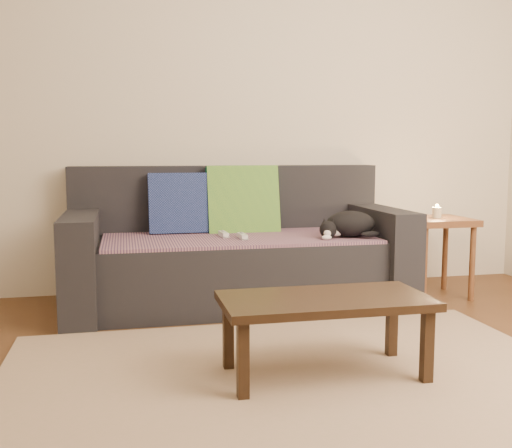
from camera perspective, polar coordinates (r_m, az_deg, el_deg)
name	(u,v)px	position (r m, az deg, el deg)	size (l,w,h in m)	color
ground	(309,399)	(2.46, 5.09, -16.27)	(4.50, 4.50, 0.00)	brown
back_wall	(224,103)	(4.22, -3.06, 11.44)	(4.50, 0.04, 2.60)	beige
sofa	(236,255)	(3.84, -1.92, -2.94)	(2.10, 0.94, 0.87)	#232328
throw_blanket	(239,238)	(3.73, -1.67, -1.34)	(1.66, 0.74, 0.02)	#3C284C
cushion_navy	(179,204)	(3.92, -7.36, 1.94)	(0.39, 0.10, 0.39)	#101F46
cushion_green	(243,202)	(3.98, -1.28, 2.07)	(0.48, 0.12, 0.48)	#0B4834
cat	(348,225)	(3.74, 8.80, -0.06)	(0.41, 0.32, 0.16)	black
wii_remote_a	(224,234)	(3.73, -3.11, -0.97)	(0.15, 0.04, 0.03)	white
wii_remote_b	(242,236)	(3.64, -1.30, -1.16)	(0.15, 0.04, 0.03)	white
side_table	(436,232)	(4.16, 16.79, -0.71)	(0.42, 0.42, 0.53)	brown
candle	(437,212)	(4.14, 16.85, 1.07)	(0.06, 0.06, 0.09)	beige
rug	(298,383)	(2.59, 4.06, -14.89)	(2.50, 1.80, 0.01)	tan
coffee_table	(325,307)	(2.58, 6.59, -7.85)	(0.89, 0.44, 0.35)	black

